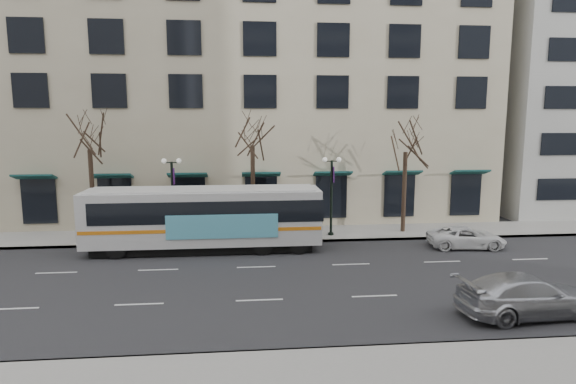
{
  "coord_description": "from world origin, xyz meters",
  "views": [
    {
      "loc": [
        -0.62,
        -21.82,
        7.67
      ],
      "look_at": [
        1.61,
        1.82,
        4.0
      ],
      "focal_mm": 30.0,
      "sensor_mm": 36.0,
      "label": 1
    }
  ],
  "objects": [
    {
      "name": "tree_far_right",
      "position": [
        10.0,
        8.8,
        6.42
      ],
      "size": [
        3.6,
        3.6,
        8.06
      ],
      "color": "black",
      "rests_on": "ground"
    },
    {
      "name": "sidewalk_far",
      "position": [
        5.0,
        9.0,
        0.07
      ],
      "size": [
        80.0,
        4.0,
        0.15
      ],
      "primitive_type": "cube",
      "color": "gray",
      "rests_on": "ground"
    },
    {
      "name": "city_bus",
      "position": [
        -2.83,
        5.8,
        2.0
      ],
      "size": [
        13.51,
        3.03,
        3.66
      ],
      "rotation": [
        0.0,
        0.0,
        0.0
      ],
      "color": "silver",
      "rests_on": "ground"
    },
    {
      "name": "lamp_post_right",
      "position": [
        5.01,
        8.2,
        2.94
      ],
      "size": [
        1.22,
        0.45,
        5.21
      ],
      "color": "black",
      "rests_on": "ground"
    },
    {
      "name": "building_hotel",
      "position": [
        -2.0,
        21.0,
        12.0
      ],
      "size": [
        40.0,
        20.0,
        24.0
      ],
      "primitive_type": "cube",
      "color": "tan",
      "rests_on": "ground"
    },
    {
      "name": "ground",
      "position": [
        0.0,
        0.0,
        0.0
      ],
      "size": [
        160.0,
        160.0,
        0.0
      ],
      "primitive_type": "plane",
      "color": "black",
      "rests_on": "ground"
    },
    {
      "name": "white_pickup",
      "position": [
        12.59,
        4.95,
        0.63
      ],
      "size": [
        4.68,
        2.49,
        1.25
      ],
      "primitive_type": "imported",
      "rotation": [
        0.0,
        0.0,
        1.48
      ],
      "color": "silver",
      "rests_on": "ground"
    },
    {
      "name": "tree_far_left",
      "position": [
        -10.0,
        8.8,
        6.7
      ],
      "size": [
        3.6,
        3.6,
        8.34
      ],
      "color": "black",
      "rests_on": "ground"
    },
    {
      "name": "silver_car",
      "position": [
        10.4,
        -4.84,
        0.81
      ],
      "size": [
        5.79,
        2.77,
        1.63
      ],
      "primitive_type": "imported",
      "rotation": [
        0.0,
        0.0,
        1.66
      ],
      "color": "#AFB0B7",
      "rests_on": "ground"
    },
    {
      "name": "tree_far_mid",
      "position": [
        0.0,
        8.8,
        6.91
      ],
      "size": [
        3.6,
        3.6,
        8.55
      ],
      "color": "black",
      "rests_on": "ground"
    },
    {
      "name": "lamp_post_left",
      "position": [
        -4.99,
        8.2,
        2.94
      ],
      "size": [
        1.22,
        0.45,
        5.21
      ],
      "color": "black",
      "rests_on": "ground"
    }
  ]
}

